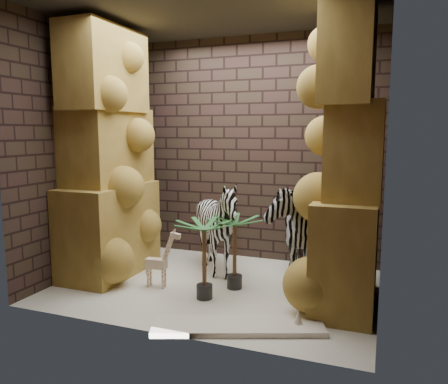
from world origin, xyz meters
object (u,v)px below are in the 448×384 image
at_px(zebra_right, 290,222).
at_px(zebra_left, 218,232).
at_px(giraffe_toy, 156,257).
at_px(palm_front, 235,252).
at_px(surfboard, 238,326).
at_px(palm_back, 204,260).

height_order(zebra_right, zebra_left, zebra_right).
relative_size(zebra_right, giraffe_toy, 2.02).
relative_size(zebra_right, palm_front, 1.71).
bearing_deg(giraffe_toy, zebra_right, 24.30).
bearing_deg(giraffe_toy, surfboard, -33.81).
bearing_deg(giraffe_toy, palm_front, 13.51).
bearing_deg(zebra_right, zebra_left, 170.95).
relative_size(palm_front, palm_back, 0.98).
distance_m(zebra_right, giraffe_toy, 1.59).
bearing_deg(zebra_left, palm_front, -41.75).
relative_size(zebra_left, palm_front, 1.42).
xyz_separation_m(palm_back, surfboard, (0.56, -0.55, -0.40)).
bearing_deg(surfboard, zebra_right, 63.07).
distance_m(zebra_right, surfboard, 1.58).
bearing_deg(surfboard, palm_back, 114.81).
bearing_deg(palm_back, zebra_right, 50.56).
distance_m(palm_front, palm_back, 0.44).
xyz_separation_m(palm_front, surfboard, (0.36, -0.95, -0.39)).
distance_m(zebra_left, giraffe_toy, 0.83).
xyz_separation_m(zebra_right, palm_front, (-0.52, -0.47, -0.29)).
xyz_separation_m(zebra_left, palm_back, (0.15, -0.76, -0.11)).
height_order(zebra_right, surfboard, zebra_right).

